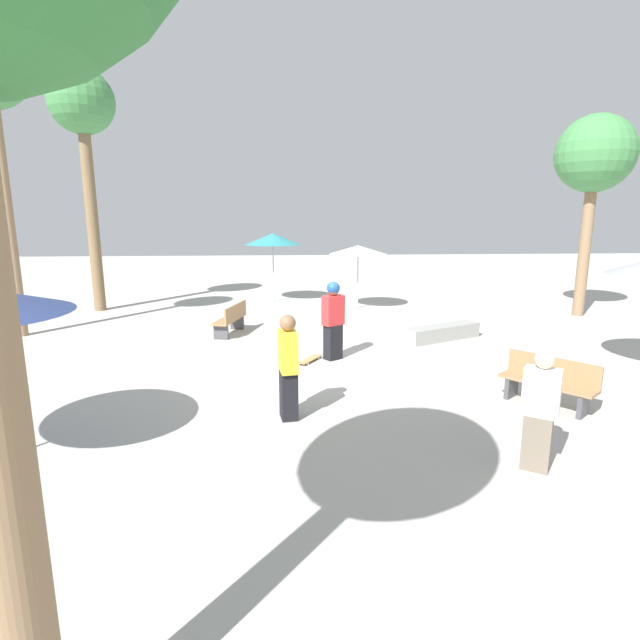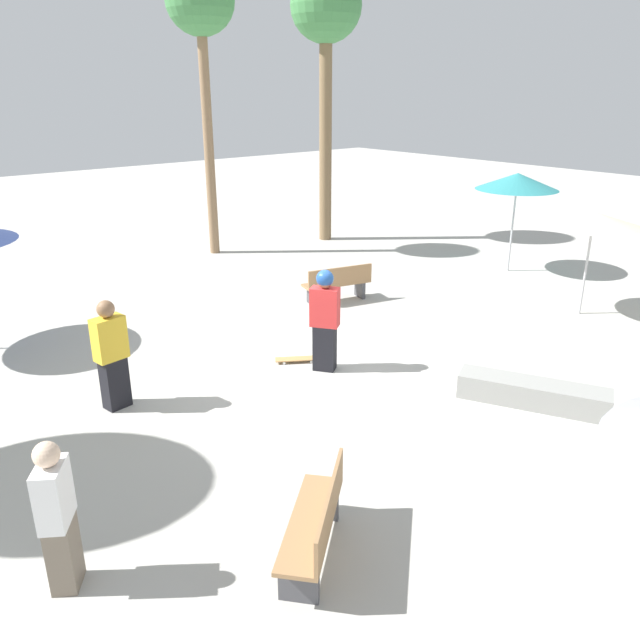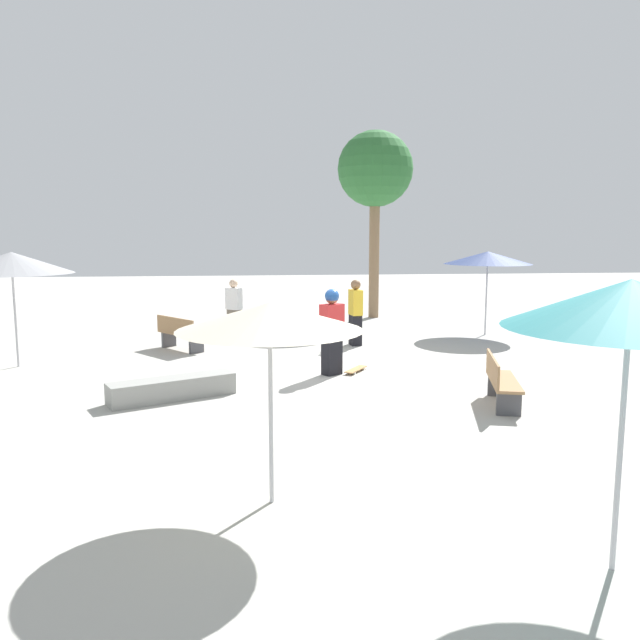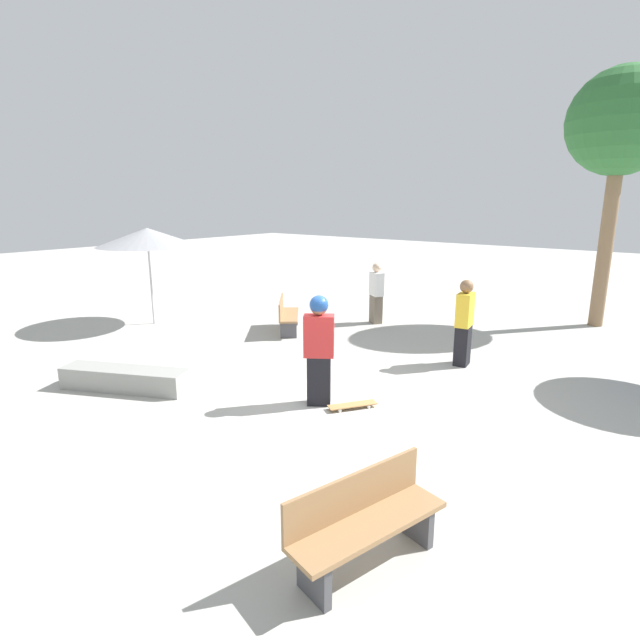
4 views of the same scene
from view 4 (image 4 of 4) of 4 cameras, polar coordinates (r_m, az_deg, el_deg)
name	(u,v)px [view 4 (image 4 of 4)]	position (r m, az deg, el deg)	size (l,w,h in m)	color
ground_plane	(344,404)	(8.30, 2.74, -9.60)	(60.00, 60.00, 0.00)	#B2AFA8
skater_main	(319,347)	(7.99, -0.12, -3.07)	(0.55, 0.49, 1.81)	black
skateboard	(353,405)	(8.14, 3.74, -9.66)	(0.61, 0.78, 0.07)	#B7844C
concrete_ledge	(125,379)	(9.49, -21.43, -6.28)	(2.26, 1.45, 0.39)	gray
bench_near	(287,315)	(12.61, -3.81, 0.58)	(1.36, 1.51, 0.85)	#47474C
bench_far	(365,522)	(4.90, 5.17, -21.96)	(0.83, 1.66, 0.85)	#47474C
shade_umbrella_grey	(147,237)	(13.85, -19.13, 8.93)	(2.59, 2.59, 2.55)	#B7B7BC
palm_tree_left	(622,125)	(14.91, 31.22, 18.49)	(2.57, 2.57, 6.39)	#896B4C
bystander_watching	(464,323)	(10.34, 16.14, -0.35)	(0.33, 0.51, 1.74)	black
bystander_far	(376,293)	(13.45, 6.45, 3.05)	(0.51, 0.46, 1.63)	#726656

